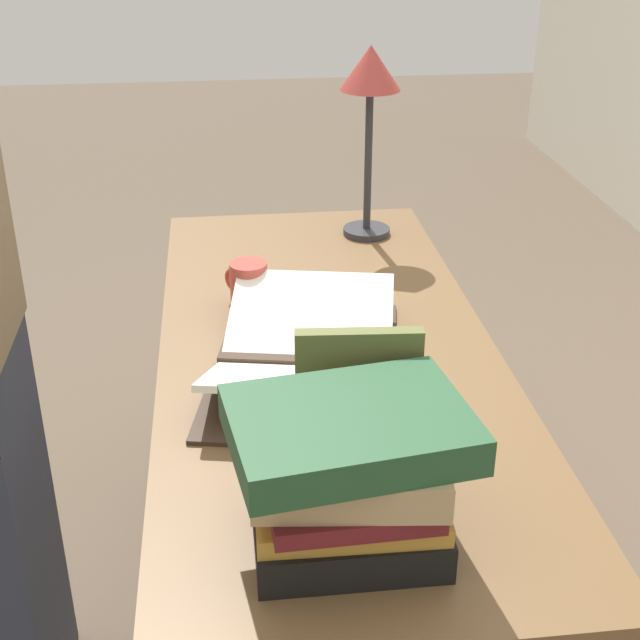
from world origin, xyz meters
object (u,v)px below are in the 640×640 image
object	(u,v)px
open_book	(305,355)
book_stack_tall	(349,476)
reading_lamp	(370,88)
coffee_mug	(248,286)
book_standing_upright	(358,404)

from	to	relation	value
open_book	book_stack_tall	distance (m)	0.48
open_book	reading_lamp	bearing A→B (deg)	172.43
book_stack_tall	coffee_mug	xyz separation A→B (m)	(-0.73, -0.10, -0.06)
reading_lamp	coffee_mug	bearing A→B (deg)	-38.79
open_book	coffee_mug	world-z (taller)	coffee_mug
reading_lamp	book_stack_tall	bearing A→B (deg)	-10.67
reading_lamp	coffee_mug	distance (m)	0.58
open_book	book_standing_upright	bearing A→B (deg)	19.17
book_standing_upright	coffee_mug	distance (m)	0.60
book_standing_upright	coffee_mug	world-z (taller)	book_standing_upright
book_standing_upright	reading_lamp	world-z (taller)	reading_lamp
book_stack_tall	book_standing_upright	world-z (taller)	book_standing_upright
open_book	reading_lamp	distance (m)	0.75
book_stack_tall	book_standing_upright	size ratio (longest dim) A/B	1.36
book_stack_tall	coffee_mug	bearing A→B (deg)	-172.43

